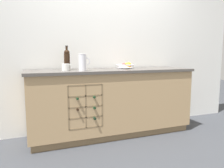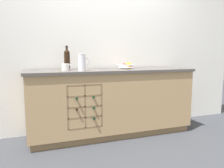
% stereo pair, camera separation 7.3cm
% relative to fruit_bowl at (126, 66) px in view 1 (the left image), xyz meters
% --- Properties ---
extents(ground_plane, '(14.00, 14.00, 0.00)m').
position_rel_fruit_bowl_xyz_m(ground_plane, '(-0.25, -0.10, -0.94)').
color(ground_plane, '#383A3F').
extents(back_wall, '(4.60, 0.06, 2.55)m').
position_rel_fruit_bowl_xyz_m(back_wall, '(-0.25, 0.25, 0.33)').
color(back_wall, white).
rests_on(back_wall, ground_plane).
extents(kitchen_island, '(2.24, 0.62, 0.90)m').
position_rel_fruit_bowl_xyz_m(kitchen_island, '(-0.25, -0.10, -0.48)').
color(kitchen_island, olive).
rests_on(kitchen_island, ground_plane).
extents(fruit_bowl, '(0.25, 0.25, 0.09)m').
position_rel_fruit_bowl_xyz_m(fruit_bowl, '(0.00, 0.00, 0.00)').
color(fruit_bowl, silver).
rests_on(fruit_bowl, kitchen_island).
extents(white_pitcher, '(0.15, 0.10, 0.21)m').
position_rel_fruit_bowl_xyz_m(white_pitcher, '(-0.68, -0.24, 0.07)').
color(white_pitcher, white).
rests_on(white_pitcher, kitchen_island).
extents(ceramic_mug, '(0.13, 0.09, 0.09)m').
position_rel_fruit_bowl_xyz_m(ceramic_mug, '(-0.86, -0.13, 0.00)').
color(ceramic_mug, white).
rests_on(ceramic_mug, kitchen_island).
extents(standing_wine_bottle, '(0.08, 0.08, 0.31)m').
position_rel_fruit_bowl_xyz_m(standing_wine_bottle, '(-0.82, 0.04, 0.10)').
color(standing_wine_bottle, black).
rests_on(standing_wine_bottle, kitchen_island).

